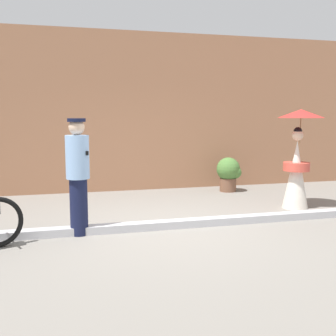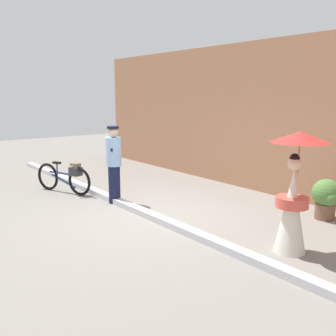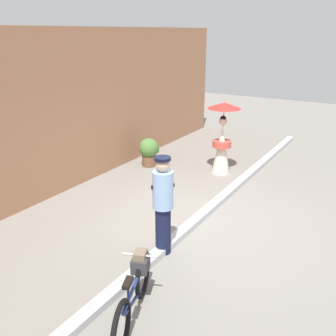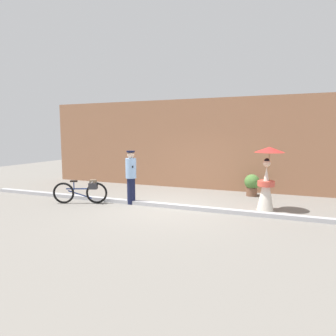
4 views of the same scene
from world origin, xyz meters
TOP-DOWN VIEW (x-y plane):
  - ground_plane at (0.00, 0.00)m, footprint 30.00×30.00m
  - building_wall at (0.00, 3.56)m, footprint 14.00×0.40m
  - sidewalk_curb at (0.00, 0.00)m, footprint 14.00×0.20m
  - person_officer at (-1.29, -0.00)m, footprint 0.34×0.34m
  - person_with_parasol at (2.78, 0.75)m, footprint 0.86×0.86m
  - potted_plant_by_door at (2.22, 2.67)m, footprint 0.55×0.54m

SIDE VIEW (x-z plane):
  - ground_plane at x=0.00m, z-range 0.00..0.00m
  - sidewalk_curb at x=0.00m, z-range 0.00..0.12m
  - potted_plant_by_door at x=2.22m, z-range 0.05..0.84m
  - person_officer at x=-1.29m, z-range 0.06..1.77m
  - person_with_parasol at x=2.78m, z-range 0.03..1.90m
  - building_wall at x=0.00m, z-range 0.00..3.66m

